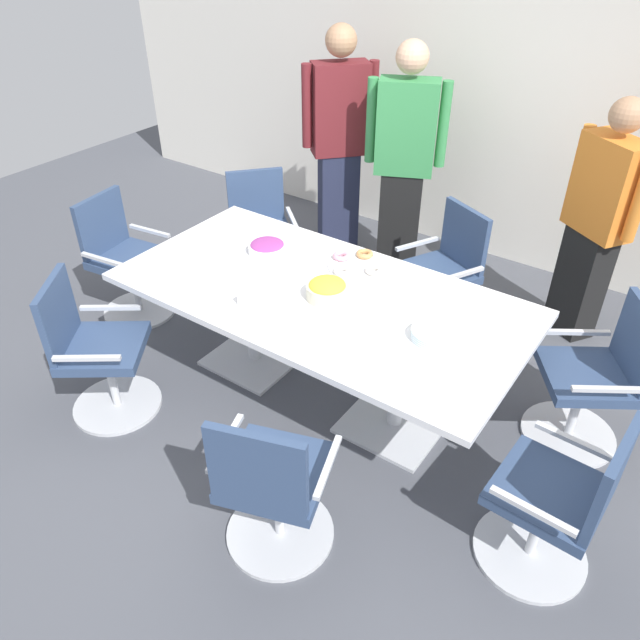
% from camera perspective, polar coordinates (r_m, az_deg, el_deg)
% --- Properties ---
extents(ground_plane, '(10.00, 10.00, 0.01)m').
position_cam_1_polar(ground_plane, '(4.00, 0.00, -6.52)').
color(ground_plane, '#4C4F56').
extents(back_wall, '(8.00, 0.10, 2.80)m').
position_cam_1_polar(back_wall, '(5.29, 16.18, 20.18)').
color(back_wall, white).
rests_on(back_wall, ground).
extents(conference_table, '(2.40, 1.20, 0.75)m').
position_cam_1_polar(conference_table, '(3.61, 0.00, 0.97)').
color(conference_table, white).
rests_on(conference_table, ground).
extents(office_chair_0, '(0.75, 0.75, 0.91)m').
position_cam_1_polar(office_chair_0, '(3.85, -20.15, -3.11)').
color(office_chair_0, silver).
rests_on(office_chair_0, ground).
extents(office_chair_1, '(0.68, 0.68, 0.91)m').
position_cam_1_polar(office_chair_1, '(2.91, -4.39, -15.45)').
color(office_chair_1, silver).
rests_on(office_chair_1, ground).
extents(office_chair_2, '(0.57, 0.57, 0.91)m').
position_cam_1_polar(office_chair_2, '(3.04, 21.32, -15.86)').
color(office_chair_2, silver).
rests_on(office_chair_2, ground).
extents(office_chair_3, '(0.75, 0.75, 0.91)m').
position_cam_1_polar(office_chair_3, '(3.74, 24.18, -5.44)').
color(office_chair_3, silver).
rests_on(office_chair_3, ground).
extents(office_chair_4, '(0.73, 0.73, 0.91)m').
position_cam_1_polar(office_chair_4, '(4.42, 11.29, 3.84)').
color(office_chair_4, silver).
rests_on(office_chair_4, ground).
extents(office_chair_5, '(0.76, 0.76, 0.91)m').
position_cam_1_polar(office_chair_5, '(4.89, -5.55, 7.60)').
color(office_chair_5, silver).
rests_on(office_chair_5, ground).
extents(office_chair_6, '(0.61, 0.61, 0.91)m').
position_cam_1_polar(office_chair_6, '(4.73, -17.69, 5.00)').
color(office_chair_6, silver).
rests_on(office_chair_6, ground).
extents(person_standing_0, '(0.47, 0.50, 1.87)m').
position_cam_1_polar(person_standing_0, '(5.17, 1.81, 16.31)').
color(person_standing_0, '#232842').
rests_on(person_standing_0, ground).
extents(person_standing_1, '(0.59, 0.38, 1.83)m').
position_cam_1_polar(person_standing_1, '(4.87, 7.84, 14.50)').
color(person_standing_1, black).
rests_on(person_standing_1, ground).
extents(person_standing_2, '(0.55, 0.43, 1.67)m').
position_cam_1_polar(person_standing_2, '(4.47, 24.44, 8.36)').
color(person_standing_2, black).
rests_on(person_standing_2, ground).
extents(snack_bowl_chips_yellow, '(0.24, 0.24, 0.12)m').
position_cam_1_polar(snack_bowl_chips_yellow, '(3.46, 0.68, 2.90)').
color(snack_bowl_chips_yellow, beige).
rests_on(snack_bowl_chips_yellow, conference_table).
extents(snack_bowl_candy_mix, '(0.24, 0.24, 0.08)m').
position_cam_1_polar(snack_bowl_candy_mix, '(3.94, -4.95, 6.82)').
color(snack_bowl_candy_mix, white).
rests_on(snack_bowl_candy_mix, conference_table).
extents(donut_platter, '(0.37, 0.36, 0.04)m').
position_cam_1_polar(donut_platter, '(3.78, 3.39, 5.19)').
color(donut_platter, white).
rests_on(donut_platter, conference_table).
extents(plate_stack, '(0.23, 0.23, 0.05)m').
position_cam_1_polar(plate_stack, '(3.21, 10.53, -1.32)').
color(plate_stack, white).
rests_on(plate_stack, conference_table).
extents(napkin_pile, '(0.15, 0.15, 0.08)m').
position_cam_1_polar(napkin_pile, '(3.43, -6.03, 2.10)').
color(napkin_pile, white).
rests_on(napkin_pile, conference_table).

